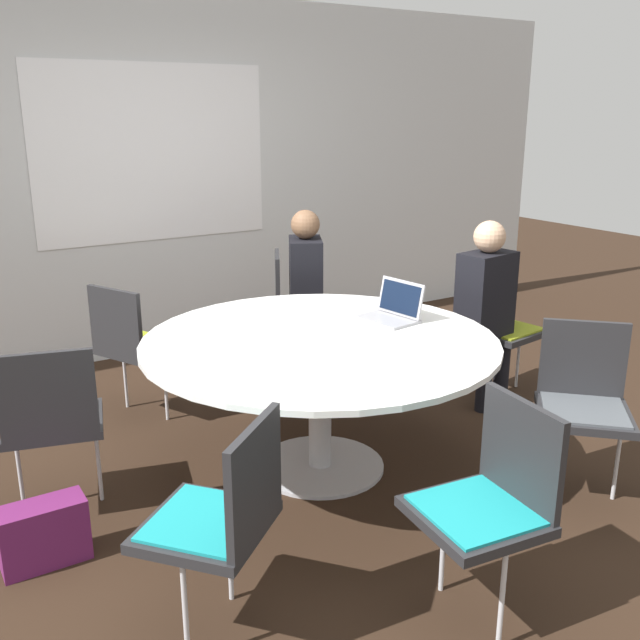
{
  "coord_description": "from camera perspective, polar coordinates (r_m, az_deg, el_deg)",
  "views": [
    {
      "loc": [
        -1.86,
        -2.95,
        1.88
      ],
      "look_at": [
        0.0,
        0.0,
        0.84
      ],
      "focal_mm": 40.0,
      "sensor_mm": 36.0,
      "label": 1
    }
  ],
  "objects": [
    {
      "name": "ground_plane",
      "position": [
        3.96,
        0.0,
        -11.68
      ],
      "size": [
        16.0,
        16.0,
        0.0
      ],
      "primitive_type": "plane",
      "color": "black"
    },
    {
      "name": "wall_back",
      "position": [
        5.67,
        -13.16,
        10.88
      ],
      "size": [
        8.0,
        0.07,
        2.7
      ],
      "color": "silver",
      "rests_on": "ground_plane"
    },
    {
      "name": "conference_table",
      "position": [
        3.7,
        0.0,
        -2.98
      ],
      "size": [
        1.84,
        1.84,
        0.74
      ],
      "color": "#B7B7BC",
      "rests_on": "ground_plane"
    },
    {
      "name": "chair_0",
      "position": [
        4.93,
        14.0,
        0.07
      ],
      "size": [
        0.49,
        0.48,
        0.86
      ],
      "rotation": [
        0.0,
        0.0,
        3.28
      ],
      "color": "#262628",
      "rests_on": "ground_plane"
    },
    {
      "name": "chair_1",
      "position": [
        5.28,
        -2.01,
        1.66
      ],
      "size": [
        0.58,
        0.59,
        0.86
      ],
      "rotation": [
        0.0,
        0.0,
        4.22
      ],
      "color": "#262628",
      "rests_on": "ground_plane"
    },
    {
      "name": "chair_2",
      "position": [
        4.52,
        -14.71,
        -1.52
      ],
      "size": [
        0.57,
        0.58,
        0.86
      ],
      "rotation": [
        0.0,
        0.0,
        5.15
      ],
      "color": "#262628",
      "rests_on": "ground_plane"
    },
    {
      "name": "chair_3",
      "position": [
        3.55,
        -20.64,
        -7.08
      ],
      "size": [
        0.53,
        0.52,
        0.86
      ],
      "rotation": [
        0.0,
        0.0,
        6.02
      ],
      "color": "#262628",
      "rests_on": "ground_plane"
    },
    {
      "name": "chair_4",
      "position": [
        2.62,
        -7.81,
        -14.89
      ],
      "size": [
        0.61,
        0.6,
        0.86
      ],
      "rotation": [
        0.0,
        0.0,
        6.98
      ],
      "color": "#262628",
      "rests_on": "ground_plane"
    },
    {
      "name": "chair_5",
      "position": [
        2.77,
        13.51,
        -13.39
      ],
      "size": [
        0.47,
        0.49,
        0.86
      ],
      "rotation": [
        0.0,
        0.0,
        7.74
      ],
      "color": "#262628",
      "rests_on": "ground_plane"
    },
    {
      "name": "chair_6",
      "position": [
        3.77,
        20.33,
        -5.66
      ],
      "size": [
        0.61,
        0.61,
        0.86
      ],
      "rotation": [
        0.0,
        0.0,
        8.64
      ],
      "color": "#262628",
      "rests_on": "ground_plane"
    },
    {
      "name": "person_0",
      "position": [
        4.65,
        13.24,
        1.59
      ],
      "size": [
        0.39,
        0.3,
        1.21
      ],
      "rotation": [
        0.0,
        0.0,
        3.28
      ],
      "color": "black",
      "rests_on": "ground_plane"
    },
    {
      "name": "person_1",
      "position": [
        5.01,
        -0.98,
        3.11
      ],
      "size": [
        0.36,
        0.42,
        1.21
      ],
      "rotation": [
        0.0,
        0.0,
        4.22
      ],
      "color": "black",
      "rests_on": "ground_plane"
    },
    {
      "name": "laptop",
      "position": [
        4.01,
        5.87,
        0.79
      ],
      "size": [
        0.28,
        0.35,
        0.21
      ],
      "rotation": [
        0.0,
        0.0,
        -1.43
      ],
      "color": "#99999E",
      "rests_on": "conference_table"
    },
    {
      "name": "handbag",
      "position": [
        3.37,
        -21.25,
        -15.65
      ],
      "size": [
        0.36,
        0.16,
        0.28
      ],
      "color": "#661E56",
      "rests_on": "ground_plane"
    }
  ]
}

